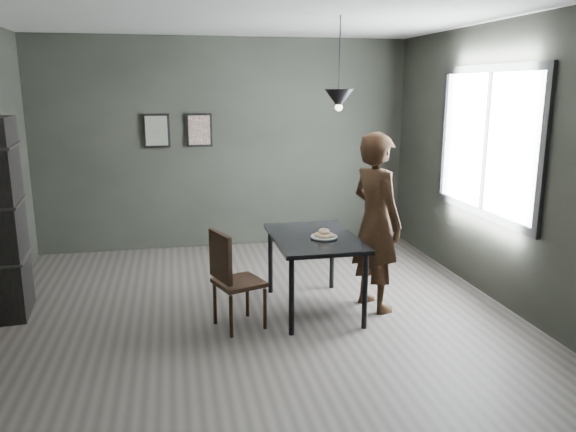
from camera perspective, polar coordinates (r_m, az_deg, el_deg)
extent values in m
plane|color=#393431|center=(5.57, -3.48, -9.85)|extent=(5.00, 5.00, 0.00)
cube|color=black|center=(7.65, -6.33, 7.24)|extent=(5.00, 0.10, 2.80)
cube|color=silver|center=(5.17, -3.93, 20.08)|extent=(5.00, 5.00, 0.02)
cube|color=white|center=(6.20, 19.53, 7.08)|extent=(0.02, 1.80, 1.40)
cube|color=black|center=(6.19, 19.45, 7.08)|extent=(0.04, 1.96, 1.56)
cube|color=black|center=(5.44, 2.69, -2.25)|extent=(0.80, 1.20, 0.04)
cylinder|color=black|center=(4.98, 0.36, -8.24)|extent=(0.05, 0.05, 0.71)
cylinder|color=black|center=(5.16, 7.83, -7.61)|extent=(0.05, 0.05, 0.71)
cylinder|color=black|center=(5.99, -1.80, -4.56)|extent=(0.05, 0.05, 0.71)
cylinder|color=black|center=(6.13, 4.49, -4.16)|extent=(0.05, 0.05, 0.71)
cylinder|color=silver|center=(5.36, 3.68, -2.20)|extent=(0.23, 0.23, 0.01)
torus|color=beige|center=(5.35, 4.15, -1.96)|extent=(0.11, 0.11, 0.04)
torus|color=beige|center=(5.40, 3.74, -1.82)|extent=(0.11, 0.11, 0.04)
torus|color=beige|center=(5.36, 3.21, -1.91)|extent=(0.11, 0.11, 0.04)
torus|color=beige|center=(5.32, 3.62, -2.06)|extent=(0.11, 0.11, 0.04)
torus|color=beige|center=(5.35, 3.69, -1.57)|extent=(0.11, 0.12, 0.05)
imported|color=black|center=(5.52, 8.94, -0.62)|extent=(0.60, 0.74, 1.75)
cube|color=black|center=(5.15, -4.98, -6.75)|extent=(0.51, 0.51, 0.04)
cube|color=black|center=(4.99, -6.89, -4.13)|extent=(0.17, 0.39, 0.43)
cylinder|color=black|center=(5.02, -5.79, -10.14)|extent=(0.03, 0.03, 0.39)
cylinder|color=black|center=(5.17, -2.36, -9.39)|extent=(0.03, 0.03, 0.39)
cylinder|color=black|center=(5.31, -7.44, -8.87)|extent=(0.03, 0.03, 0.39)
cylinder|color=black|center=(5.44, -4.15, -8.22)|extent=(0.03, 0.03, 0.39)
cube|color=black|center=(5.91, -27.19, -0.29)|extent=(0.41, 0.66, 1.90)
cylinder|color=black|center=(5.42, 5.28, 15.75)|extent=(0.01, 0.01, 0.75)
cone|color=black|center=(5.41, 5.19, 11.78)|extent=(0.28, 0.28, 0.18)
sphere|color=#FFE0B2|center=(5.42, 5.18, 10.94)|extent=(0.07, 0.07, 0.07)
cube|color=black|center=(7.58, -13.21, 8.43)|extent=(0.34, 0.03, 0.44)
cube|color=#3D5647|center=(7.56, -13.21, 8.42)|extent=(0.28, 0.01, 0.38)
cube|color=black|center=(7.58, -9.01, 8.62)|extent=(0.34, 0.03, 0.44)
cube|color=brown|center=(7.56, -9.00, 8.61)|extent=(0.28, 0.01, 0.38)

